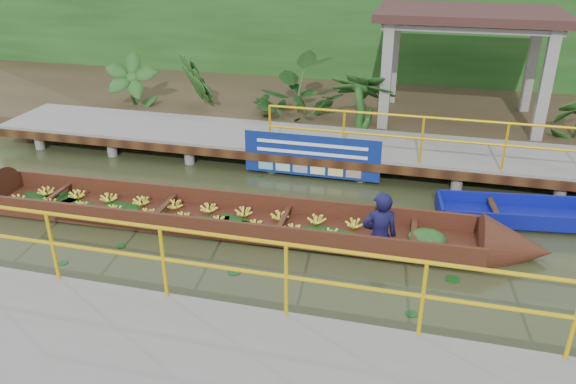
# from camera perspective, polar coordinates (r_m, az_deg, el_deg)

# --- Properties ---
(ground) EXTENTS (80.00, 80.00, 0.00)m
(ground) POSITION_cam_1_polar(r_m,az_deg,el_deg) (10.09, -0.27, -4.30)
(ground) COLOR #2C3118
(ground) RESTS_ON ground
(land_strip) EXTENTS (30.00, 8.00, 0.45)m
(land_strip) POSITION_cam_1_polar(r_m,az_deg,el_deg) (16.84, 6.20, 8.68)
(land_strip) COLOR #322719
(land_strip) RESTS_ON ground
(far_dock) EXTENTS (16.00, 2.06, 1.66)m
(far_dock) POSITION_cam_1_polar(r_m,az_deg,el_deg) (12.93, 3.62, 4.82)
(far_dock) COLOR slate
(far_dock) RESTS_ON ground
(pavilion) EXTENTS (4.40, 3.00, 3.00)m
(pavilion) POSITION_cam_1_polar(r_m,az_deg,el_deg) (14.98, 17.82, 15.79)
(pavilion) COLOR slate
(pavilion) RESTS_ON ground
(foliage_backdrop) EXTENTS (30.00, 0.80, 4.00)m
(foliage_backdrop) POSITION_cam_1_polar(r_m,az_deg,el_deg) (18.87, 7.64, 15.93)
(foliage_backdrop) COLOR #163E13
(foliage_backdrop) RESTS_ON ground
(vendor_boat) EXTENTS (11.39, 1.47, 2.22)m
(vendor_boat) POSITION_cam_1_polar(r_m,az_deg,el_deg) (10.28, -5.43, -2.42)
(vendor_boat) COLOR #3B1C10
(vendor_boat) RESTS_ON ground
(moored_blue_boat) EXTENTS (3.56, 1.31, 0.83)m
(moored_blue_boat) POSITION_cam_1_polar(r_m,az_deg,el_deg) (11.56, 26.49, -2.30)
(moored_blue_boat) COLOR navy
(moored_blue_boat) RESTS_ON ground
(blue_banner) EXTENTS (2.97, 0.04, 0.93)m
(blue_banner) POSITION_cam_1_polar(r_m,az_deg,el_deg) (12.05, 2.39, 3.69)
(blue_banner) COLOR navy
(blue_banner) RESTS_ON ground
(tropical_plants) EXTENTS (14.03, 1.03, 1.29)m
(tropical_plants) POSITION_cam_1_polar(r_m,az_deg,el_deg) (14.44, 6.86, 9.45)
(tropical_plants) COLOR #163E13
(tropical_plants) RESTS_ON ground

